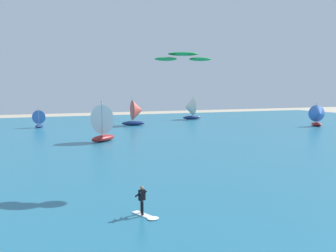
{
  "coord_description": "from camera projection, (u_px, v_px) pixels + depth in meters",
  "views": [
    {
      "loc": [
        -10.08,
        -3.71,
        7.23
      ],
      "look_at": [
        -1.05,
        17.9,
        4.9
      ],
      "focal_mm": 39.97,
      "sensor_mm": 36.0,
      "label": 1
    }
  ],
  "objects": [
    {
      "name": "kite",
      "position": [
        183.0,
        57.0,
        29.36
      ],
      "size": [
        4.72,
        2.84,
        0.68
      ],
      "color": "#198C3F"
    },
    {
      "name": "ocean",
      "position": [
        87.0,
        138.0,
        55.31
      ],
      "size": [
        160.0,
        90.0,
        0.1
      ],
      "primitive_type": "cube",
      "color": "#236B89",
      "rests_on": "ground"
    },
    {
      "name": "sailboat_far_left",
      "position": [
        318.0,
        115.0,
        71.43
      ],
      "size": [
        3.59,
        4.03,
        4.53
      ],
      "color": "maroon",
      "rests_on": "ocean"
    },
    {
      "name": "sailboat_far_right",
      "position": [
        106.0,
        122.0,
        51.36
      ],
      "size": [
        5.01,
        4.86,
        5.61
      ],
      "color": "maroon",
      "rests_on": "ocean"
    },
    {
      "name": "sailboat_mid_right",
      "position": [
        190.0,
        109.0,
        87.65
      ],
      "size": [
        4.61,
        3.89,
        5.44
      ],
      "color": "navy",
      "rests_on": "ocean"
    },
    {
      "name": "sailboat_trailing",
      "position": [
        40.0,
        118.0,
        69.63
      ],
      "size": [
        2.88,
        3.22,
        3.62
      ],
      "color": "navy",
      "rests_on": "ocean"
    },
    {
      "name": "sailboat_center_horizon",
      "position": [
        137.0,
        112.0,
        73.25
      ],
      "size": [
        4.78,
        4.07,
        5.55
      ],
      "color": "navy",
      "rests_on": "ocean"
    },
    {
      "name": "kitesurfer",
      "position": [
        144.0,
        205.0,
        21.04
      ],
      "size": [
        1.21,
        2.03,
        1.67
      ],
      "color": "white",
      "rests_on": "ocean"
    }
  ]
}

